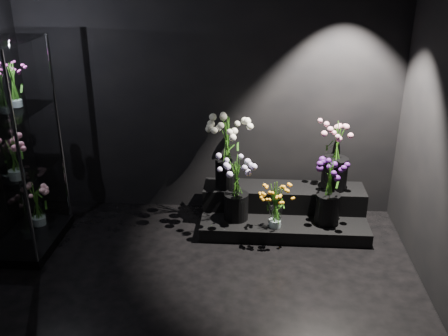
{
  "coord_description": "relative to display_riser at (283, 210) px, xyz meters",
  "views": [
    {
      "loc": [
        0.51,
        -3.11,
        2.63
      ],
      "look_at": [
        0.21,
        1.2,
        0.82
      ],
      "focal_mm": 40.0,
      "sensor_mm": 36.0,
      "label": 1
    }
  ],
  "objects": [
    {
      "name": "bouquet_cream_roses",
      "position": [
        -0.61,
        0.06,
        0.67
      ],
      "size": [
        0.43,
        0.43,
        0.77
      ],
      "rotation": [
        0.0,
        0.0,
        -0.06
      ],
      "color": "black",
      "rests_on": "display_riser"
    },
    {
      "name": "display_case",
      "position": [
        -2.53,
        -0.59,
        0.84
      ],
      "size": [
        0.54,
        0.91,
        2.0
      ],
      "color": "black",
      "rests_on": "floor"
    },
    {
      "name": "bouquet_purple",
      "position": [
        0.43,
        -0.22,
        0.35
      ],
      "size": [
        0.35,
        0.35,
        0.67
      ],
      "rotation": [
        0.0,
        0.0,
        -0.16
      ],
      "color": "black",
      "rests_on": "display_riser"
    },
    {
      "name": "bouquet_pink_roses",
      "position": [
        0.52,
        0.11,
        0.63
      ],
      "size": [
        0.48,
        0.48,
        0.72
      ],
      "rotation": [
        0.0,
        0.0,
        0.43
      ],
      "color": "black",
      "rests_on": "display_riser"
    },
    {
      "name": "bouquet_orange_bells",
      "position": [
        -0.1,
        -0.34,
        0.24
      ],
      "size": [
        0.35,
        0.35,
        0.48
      ],
      "rotation": [
        0.0,
        0.0,
        0.29
      ],
      "color": "white",
      "rests_on": "display_riser"
    },
    {
      "name": "bouquet_lilac",
      "position": [
        -0.5,
        -0.19,
        0.37
      ],
      "size": [
        0.48,
        0.48,
        0.68
      ],
      "rotation": [
        0.0,
        0.0,
        -0.34
      ],
      "color": "black",
      "rests_on": "display_riser"
    },
    {
      "name": "bouquet_case_base_pink",
      "position": [
        -2.53,
        -0.37,
        0.18
      ],
      "size": [
        0.41,
        0.41,
        0.47
      ],
      "rotation": [
        0.0,
        0.0,
        -0.28
      ],
      "color": "white",
      "rests_on": "display_case"
    },
    {
      "name": "bouquet_case_pink",
      "position": [
        -2.48,
        -0.75,
        0.83
      ],
      "size": [
        0.3,
        0.3,
        0.4
      ],
      "rotation": [
        0.0,
        0.0,
        0.1
      ],
      "color": "white",
      "rests_on": "display_case"
    },
    {
      "name": "display_riser",
      "position": [
        0.0,
        0.0,
        0.0
      ],
      "size": [
        1.71,
        0.76,
        0.38
      ],
      "color": "black",
      "rests_on": "floor"
    },
    {
      "name": "wall_back",
      "position": [
        -0.82,
        0.34,
        1.24
      ],
      "size": [
        4.0,
        0.0,
        4.0
      ],
      "primitive_type": "plane",
      "rotation": [
        1.57,
        0.0,
        0.0
      ],
      "color": "black",
      "rests_on": "floor"
    },
    {
      "name": "bouquet_case_magenta",
      "position": [
        -2.53,
        -0.43,
        1.42
      ],
      "size": [
        0.27,
        0.27,
        0.41
      ],
      "rotation": [
        0.0,
        0.0,
        -0.26
      ],
      "color": "white",
      "rests_on": "display_case"
    },
    {
      "name": "floor",
      "position": [
        -0.82,
        -1.66,
        -0.16
      ],
      "size": [
        4.0,
        4.0,
        0.0
      ],
      "primitive_type": "plane",
      "color": "black",
      "rests_on": "ground"
    }
  ]
}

